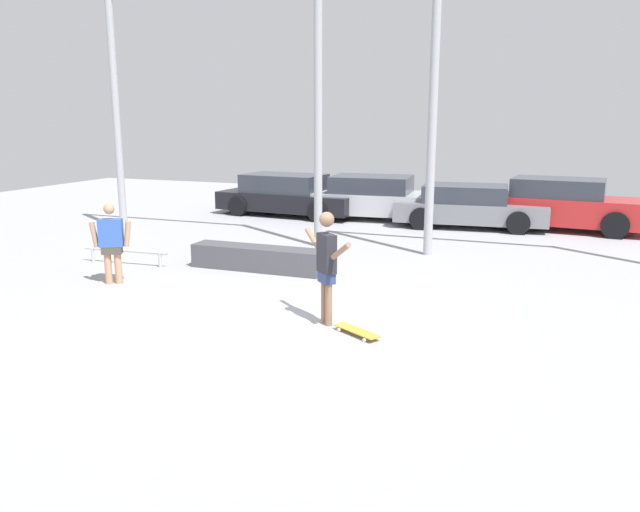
% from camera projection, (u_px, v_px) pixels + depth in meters
% --- Properties ---
extents(ground_plane, '(36.00, 36.00, 0.00)m').
position_uv_depth(ground_plane, '(267.00, 320.00, 9.76)').
color(ground_plane, '#9E9EA3').
extents(skateboarder, '(1.09, 1.01, 1.74)m').
position_uv_depth(skateboarder, '(327.00, 261.00, 9.36)').
color(skateboarder, '#8C664C').
rests_on(skateboarder, ground_plane).
extents(skateboard, '(0.81, 0.60, 0.08)m').
position_uv_depth(skateboard, '(357.00, 331.00, 9.07)').
color(skateboard, gold).
rests_on(skateboard, ground_plane).
extents(grind_box, '(2.84, 0.60, 0.49)m').
position_uv_depth(grind_box, '(258.00, 258.00, 12.92)').
color(grind_box, '#47474C').
rests_on(grind_box, ground_plane).
extents(grind_rail, '(2.06, 0.19, 0.33)m').
position_uv_depth(grind_rail, '(126.00, 253.00, 13.39)').
color(grind_rail, '#B7BABF').
rests_on(grind_rail, ground_plane).
extents(canopy_support_left, '(6.04, 0.20, 6.38)m').
position_uv_depth(canopy_support_left, '(209.00, 85.00, 15.55)').
color(canopy_support_left, '#A5A8AD').
rests_on(canopy_support_left, ground_plane).
extents(canopy_support_right, '(6.04, 0.20, 6.38)m').
position_uv_depth(canopy_support_right, '(579.00, 77.00, 12.52)').
color(canopy_support_right, '#A5A8AD').
rests_on(canopy_support_right, ground_plane).
extents(parked_car_black, '(4.69, 2.14, 1.31)m').
position_uv_depth(parked_car_black, '(288.00, 196.00, 20.07)').
color(parked_car_black, black).
rests_on(parked_car_black, ground_plane).
extents(parked_car_silver, '(4.48, 2.28, 1.33)m').
position_uv_depth(parked_car_silver, '(375.00, 198.00, 19.34)').
color(parked_car_silver, '#B7BABF').
rests_on(parked_car_silver, ground_plane).
extents(parked_car_grey, '(4.36, 2.13, 1.21)m').
position_uv_depth(parked_car_grey, '(469.00, 207.00, 17.88)').
color(parked_car_grey, slate).
rests_on(parked_car_grey, ground_plane).
extents(parked_car_red, '(4.51, 2.12, 1.44)m').
position_uv_depth(parked_car_red, '(562.00, 205.00, 17.45)').
color(parked_car_red, red).
rests_on(parked_car_red, ground_plane).
extents(bystander, '(0.72, 0.46, 1.54)m').
position_uv_depth(bystander, '(111.00, 241.00, 11.73)').
color(bystander, tan).
rests_on(bystander, ground_plane).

